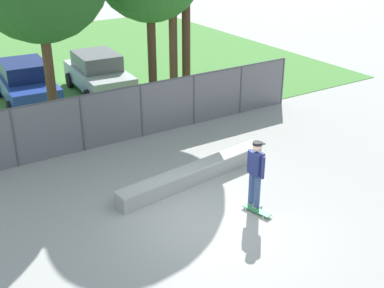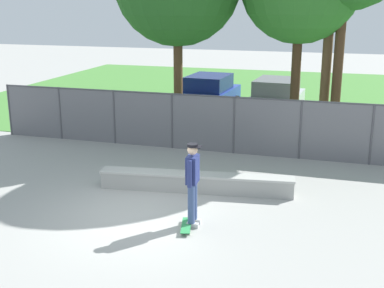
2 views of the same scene
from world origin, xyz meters
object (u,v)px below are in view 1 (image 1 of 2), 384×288
(car_blue, at_px, (26,83))
(car_silver, at_px, (98,73))
(skateboard, at_px, (257,210))
(concrete_ledge, at_px, (195,174))
(skateboarder, at_px, (255,172))

(car_blue, relative_size, car_silver, 1.00)
(skateboard, bearing_deg, car_blue, 102.58)
(concrete_ledge, relative_size, car_silver, 1.16)
(skateboarder, relative_size, car_silver, 0.43)
(skateboarder, relative_size, skateboard, 2.23)
(skateboard, xyz_separation_m, car_silver, (0.41, 10.97, 0.77))
(car_silver, bearing_deg, skateboarder, -91.77)
(skateboarder, distance_m, car_blue, 11.34)
(concrete_ledge, relative_size, car_blue, 1.16)
(skateboard, height_order, car_blue, car_blue)
(skateboarder, bearing_deg, skateboard, -109.11)
(concrete_ledge, height_order, car_blue, car_blue)
(concrete_ledge, xyz_separation_m, skateboard, (0.43, -2.20, -0.17))
(car_blue, bearing_deg, skateboarder, -76.80)
(skateboarder, distance_m, car_silver, 10.76)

